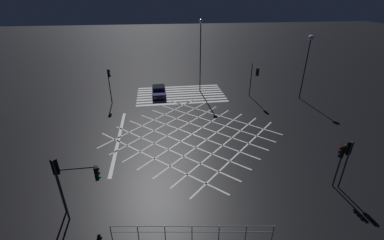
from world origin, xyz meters
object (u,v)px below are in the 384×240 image
object	(u,v)px
traffic_light_ne_main	(82,179)
street_lamp_east	(201,42)
traffic_light_ne_cross	(58,178)
traffic_light_nw_cross	(347,155)
street_lamp_far	(309,50)
waiting_car	(159,91)
traffic_light_sw_cross	(255,75)
traffic_light_nw_main	(340,157)
traffic_light_se_main	(109,79)

from	to	relation	value
traffic_light_ne_main	street_lamp_east	xyz separation A→B (m)	(-10.56, -20.69, 4.13)
traffic_light_ne_cross	traffic_light_nw_cross	size ratio (longest dim) A/B	1.17
street_lamp_far	waiting_car	xyz separation A→B (m)	(17.97, -3.64, -5.54)
traffic_light_sw_cross	traffic_light_ne_main	world-z (taller)	traffic_light_sw_cross
waiting_car	traffic_light_sw_cross	bearing A→B (deg)	76.08
traffic_light_ne_cross	waiting_car	world-z (taller)	traffic_light_ne_cross
traffic_light_ne_cross	traffic_light_nw_main	distance (m)	17.49
traffic_light_sw_cross	traffic_light_ne_main	distance (m)	23.69
traffic_light_se_main	street_lamp_east	xyz separation A→B (m)	(-11.44, -3.00, 3.52)
traffic_light_se_main	traffic_light_ne_main	distance (m)	17.73
traffic_light_se_main	waiting_car	distance (m)	6.56
traffic_light_se_main	traffic_light_nw_main	xyz separation A→B (m)	(-17.34, 17.79, -0.61)
traffic_light_nw_main	street_lamp_east	distance (m)	22.00
traffic_light_ne_main	waiting_car	size ratio (longest dim) A/B	0.79
waiting_car	traffic_light_se_main	bearing A→B (deg)	-70.72
traffic_light_sw_cross	waiting_car	world-z (taller)	traffic_light_sw_cross
street_lamp_far	traffic_light_ne_cross	bearing A→B (deg)	34.89
traffic_light_ne_cross	waiting_car	size ratio (longest dim) A/B	1.03
traffic_light_nw_main	traffic_light_ne_main	xyz separation A→B (m)	(16.46, -0.09, -0.00)
traffic_light_se_main	traffic_light_nw_main	bearing A→B (deg)	-45.72
traffic_light_ne_main	street_lamp_far	bearing A→B (deg)	35.13
street_lamp_far	traffic_light_nw_main	bearing A→B (deg)	68.49
street_lamp_east	traffic_light_nw_main	bearing A→B (deg)	105.87
traffic_light_nw_main	street_lamp_east	size ratio (longest dim) A/B	0.37
street_lamp_east	street_lamp_far	xyz separation A→B (m)	(-12.28, 4.63, -0.44)
traffic_light_se_main	traffic_light_nw_cross	bearing A→B (deg)	-45.23
traffic_light_ne_cross	traffic_light_ne_main	distance (m)	1.31
traffic_light_nw_main	street_lamp_east	xyz separation A→B (m)	(5.91, -20.79, 4.12)
traffic_light_nw_main	street_lamp_far	bearing A→B (deg)	-111.51
traffic_light_sw_cross	traffic_light_nw_cross	size ratio (longest dim) A/B	1.18
traffic_light_se_main	traffic_light_nw_main	distance (m)	24.85
traffic_light_se_main	street_lamp_far	xyz separation A→B (m)	(-23.71, 1.63, 3.07)
traffic_light_nw_main	traffic_light_ne_cross	bearing A→B (deg)	1.53
traffic_light_ne_cross	traffic_light_ne_main	size ratio (longest dim) A/B	1.29
traffic_light_nw_cross	street_lamp_far	distance (m)	17.67
traffic_light_sw_cross	traffic_light_nw_cross	xyz separation A→B (m)	(-0.14, 16.95, -0.54)
street_lamp_far	waiting_car	bearing A→B (deg)	-11.44
street_lamp_east	waiting_car	world-z (taller)	street_lamp_east
traffic_light_sw_cross	waiting_car	distance (m)	12.48
traffic_light_se_main	street_lamp_far	world-z (taller)	street_lamp_far
traffic_light_se_main	waiting_car	size ratio (longest dim) A/B	1.02
traffic_light_se_main	waiting_car	world-z (taller)	traffic_light_se_main
traffic_light_nw_main	traffic_light_nw_cross	bearing A→B (deg)	166.35
street_lamp_east	traffic_light_se_main	bearing A→B (deg)	14.69
traffic_light_ne_main	traffic_light_nw_cross	xyz separation A→B (m)	(-16.86, 0.19, 0.18)
traffic_light_nw_cross	traffic_light_ne_main	bearing A→B (deg)	89.35
traffic_light_ne_cross	traffic_light_se_main	distance (m)	18.26
traffic_light_se_main	street_lamp_east	size ratio (longest dim) A/B	0.46
waiting_car	street_lamp_east	bearing A→B (deg)	99.87
traffic_light_ne_main	street_lamp_far	world-z (taller)	street_lamp_far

